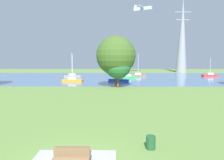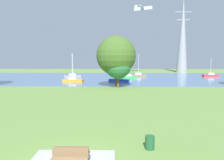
% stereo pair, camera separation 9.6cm
% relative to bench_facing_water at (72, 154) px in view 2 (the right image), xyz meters
% --- Properties ---
extents(ground_plane, '(160.00, 160.00, 0.00)m').
position_rel_bench_facing_water_xyz_m(ground_plane, '(0.00, 21.73, -0.47)').
color(ground_plane, olive).
extents(bench_facing_water, '(1.80, 0.48, 0.89)m').
position_rel_bench_facing_water_xyz_m(bench_facing_water, '(0.00, 0.00, 0.00)').
color(bench_facing_water, '#A4A688').
rests_on(bench_facing_water, concrete_pad).
extents(bench_facing_inland, '(1.80, 0.48, 0.89)m').
position_rel_bench_facing_water_xyz_m(bench_facing_inland, '(0.00, -0.54, 0.00)').
color(bench_facing_inland, '#A4A688').
rests_on(bench_facing_inland, concrete_pad).
extents(litter_bin, '(0.56, 0.56, 0.80)m').
position_rel_bench_facing_water_xyz_m(litter_bin, '(4.28, 1.77, -0.07)').
color(litter_bin, '#1E512D').
rests_on(litter_bin, ground).
extents(water_surface, '(140.00, 40.00, 0.02)m').
position_rel_bench_facing_water_xyz_m(water_surface, '(0.00, 49.73, -0.46)').
color(water_surface, '#4C719C').
rests_on(water_surface, ground).
extents(sailboat_red, '(4.95, 2.10, 5.76)m').
position_rel_bench_facing_water_xyz_m(sailboat_red, '(31.25, 53.28, -0.02)').
color(sailboat_red, red).
rests_on(sailboat_red, water_surface).
extents(sailboat_blue, '(5.02, 2.67, 6.35)m').
position_rel_bench_facing_water_xyz_m(sailboat_blue, '(3.10, 38.63, -0.01)').
color(sailboat_blue, blue).
rests_on(sailboat_blue, water_surface).
extents(sailboat_gray, '(5.02, 3.04, 7.11)m').
position_rel_bench_facing_water_xyz_m(sailboat_gray, '(-10.36, 49.84, -0.00)').
color(sailboat_gray, gray).
rests_on(sailboat_gray, water_surface).
extents(sailboat_brown, '(4.95, 2.10, 6.89)m').
position_rel_bench_facing_water_xyz_m(sailboat_brown, '(9.26, 52.95, -0.01)').
color(sailboat_brown, brown).
rests_on(sailboat_brown, water_surface).
extents(sailboat_green, '(5.03, 2.96, 6.49)m').
position_rel_bench_facing_water_xyz_m(sailboat_green, '(5.63, 46.77, -0.01)').
color(sailboat_green, green).
rests_on(sailboat_green, water_surface).
extents(sailboat_orange, '(4.99, 2.32, 6.54)m').
position_rel_bench_facing_water_xyz_m(sailboat_orange, '(-7.70, 37.84, -0.01)').
color(sailboat_orange, orange).
rests_on(sailboat_orange, water_surface).
extents(tree_west_far, '(7.52, 7.52, 9.76)m').
position_rel_bench_facing_water_xyz_m(tree_west_far, '(2.35, 29.27, 5.52)').
color(tree_west_far, brown).
rests_on(tree_west_far, ground).
extents(tree_west_near, '(4.98, 4.98, 6.64)m').
position_rel_bench_facing_water_xyz_m(tree_west_near, '(2.71, 28.61, 3.67)').
color(tree_west_near, brown).
rests_on(tree_west_near, ground).
extents(electricity_pylon, '(6.40, 4.40, 29.81)m').
position_rel_bench_facing_water_xyz_m(electricity_pylon, '(29.03, 74.14, 14.45)').
color(electricity_pylon, gray).
rests_on(electricity_pylon, ground).
extents(light_aircraft, '(6.30, 8.12, 2.10)m').
position_rel_bench_facing_water_xyz_m(light_aircraft, '(11.85, 64.12, 22.37)').
color(light_aircraft, silver).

